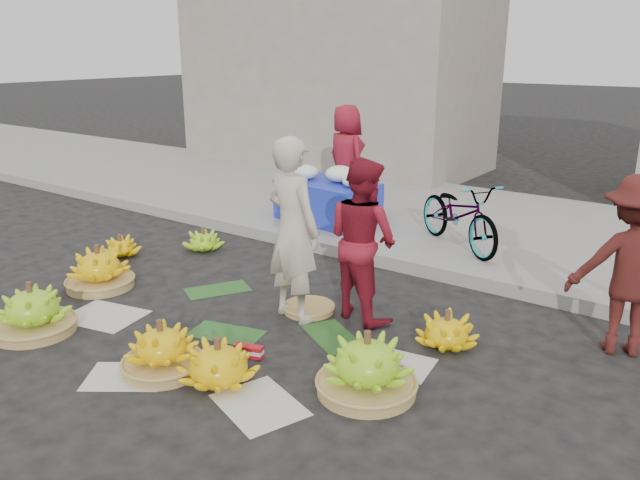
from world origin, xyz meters
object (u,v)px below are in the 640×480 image
Objects in this scene: banana_bunch_4 at (367,366)px; bicycle at (459,214)px; banana_bunch_0 at (99,269)px; vendor_cream at (293,230)px; flower_table at (328,198)px.

banana_bunch_4 is 3.39m from bicycle.
vendor_cream is (2.11, 0.61, 0.65)m from banana_bunch_0.
banana_bunch_0 is 3.29m from flower_table.
flower_table is at bearing 121.32° from bicycle.
bicycle is at bearing 5.12° from flower_table.
banana_bunch_0 is 1.02× the size of banana_bunch_4.
banana_bunch_0 is at bearing 27.11° from vendor_cream.
flower_table is at bearing 78.11° from banana_bunch_0.
vendor_cream reaches higher than banana_bunch_0.
bicycle is (2.63, 3.15, 0.33)m from banana_bunch_0.
banana_bunch_4 is 0.45× the size of vendor_cream.
vendor_cream is 1.09× the size of bicycle.
flower_table is 0.90× the size of bicycle.
vendor_cream reaches higher than bicycle.
flower_table is (-2.70, 3.35, 0.22)m from banana_bunch_4.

